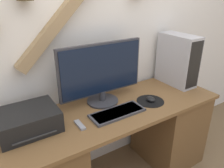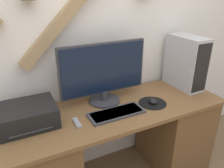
# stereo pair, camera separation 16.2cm
# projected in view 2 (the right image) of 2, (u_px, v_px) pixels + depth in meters

# --- Properties ---
(wall_back) EXTENTS (6.40, 0.15, 2.70)m
(wall_back) POSITION_uv_depth(u_px,v_px,m) (96.00, 25.00, 1.78)
(wall_back) COLOR white
(wall_back) RESTS_ON ground_plane
(desk) EXTENTS (1.79, 0.62, 0.77)m
(desk) POSITION_uv_depth(u_px,v_px,m) (116.00, 145.00, 1.88)
(desk) COLOR brown
(desk) RESTS_ON ground_plane
(monitor) EXTENTS (0.72, 0.26, 0.49)m
(monitor) POSITION_uv_depth(u_px,v_px,m) (104.00, 72.00, 1.73)
(monitor) COLOR #333338
(monitor) RESTS_ON desk
(keyboard) EXTENTS (0.42, 0.17, 0.02)m
(keyboard) POSITION_uv_depth(u_px,v_px,m) (116.00, 113.00, 1.64)
(keyboard) COLOR #3D3D42
(keyboard) RESTS_ON desk
(mousepad) EXTENTS (0.23, 0.23, 0.00)m
(mousepad) POSITION_uv_depth(u_px,v_px,m) (152.00, 103.00, 1.79)
(mousepad) COLOR black
(mousepad) RESTS_ON desk
(mouse) EXTENTS (0.06, 0.08, 0.04)m
(mouse) POSITION_uv_depth(u_px,v_px,m) (153.00, 101.00, 1.78)
(mouse) COLOR black
(mouse) RESTS_ON mousepad
(computer_tower) EXTENTS (0.18, 0.39, 0.48)m
(computer_tower) POSITION_uv_depth(u_px,v_px,m) (185.00, 62.00, 2.01)
(computer_tower) COLOR #B2B2B7
(computer_tower) RESTS_ON desk
(printer) EXTENTS (0.38, 0.32, 0.14)m
(printer) POSITION_uv_depth(u_px,v_px,m) (28.00, 115.00, 1.49)
(printer) COLOR black
(printer) RESTS_ON desk
(remote_control) EXTENTS (0.04, 0.12, 0.02)m
(remote_control) POSITION_uv_depth(u_px,v_px,m) (77.00, 123.00, 1.52)
(remote_control) COLOR gray
(remote_control) RESTS_ON desk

